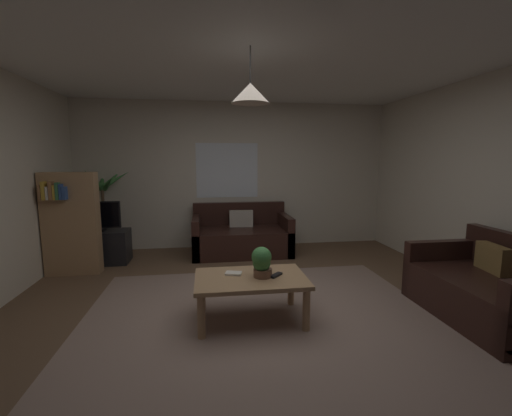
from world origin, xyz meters
TOP-DOWN VIEW (x-y plane):
  - floor at (0.00, 0.00)m, footprint 5.44×5.55m
  - rug at (0.00, -0.20)m, footprint 3.54×3.05m
  - wall_back at (0.00, 2.81)m, footprint 5.56×0.06m
  - wall_right at (2.75, 0.00)m, footprint 0.06×5.55m
  - ceiling at (0.00, 0.00)m, footprint 5.44×5.55m
  - window_pane at (-0.15, 2.77)m, footprint 1.09×0.01m
  - couch_under_window at (0.04, 2.27)m, footprint 1.60×0.90m
  - couch_right_side at (2.21, -0.45)m, footprint 0.90×1.39m
  - coffee_table at (-0.12, -0.14)m, footprint 1.07×0.69m
  - book_on_table_0 at (-0.28, -0.04)m, footprint 0.18×0.14m
  - remote_on_table_0 at (0.13, -0.16)m, footprint 0.15×0.15m
  - potted_plant_on_table at (-0.01, -0.16)m, footprint 0.20×0.21m
  - tv_stand at (-2.17, 2.03)m, footprint 0.90×0.44m
  - tv at (-2.17, 2.00)m, footprint 0.71×0.16m
  - potted_palm_corner at (-2.21, 2.58)m, footprint 0.82×0.90m
  - bookshelf_corner at (-2.36, 1.57)m, footprint 0.70×0.31m
  - pendant_lamp at (-0.12, -0.14)m, footprint 0.35×0.35m

SIDE VIEW (x-z plane):
  - floor at x=0.00m, z-range -0.02..0.00m
  - rug at x=0.00m, z-range 0.00..0.01m
  - tv_stand at x=-2.17m, z-range 0.00..0.50m
  - couch_under_window at x=0.04m, z-range -0.14..0.68m
  - couch_right_side at x=2.21m, z-range -0.14..0.68m
  - coffee_table at x=-0.12m, z-range 0.15..0.59m
  - book_on_table_0 at x=-0.28m, z-range 0.44..0.46m
  - remote_on_table_0 at x=0.13m, z-range 0.44..0.46m
  - potted_plant_on_table at x=-0.01m, z-range 0.44..0.75m
  - potted_palm_corner at x=-2.21m, z-range -0.03..1.42m
  - bookshelf_corner at x=-2.36m, z-range 0.02..1.42m
  - tv at x=-2.17m, z-range 0.50..0.95m
  - wall_back at x=0.00m, z-range 0.00..2.56m
  - wall_right at x=2.75m, z-range 0.00..2.56m
  - window_pane at x=-0.15m, z-range 0.90..1.85m
  - pendant_lamp at x=-0.12m, z-range 1.91..2.40m
  - ceiling at x=0.00m, z-range 2.56..2.58m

